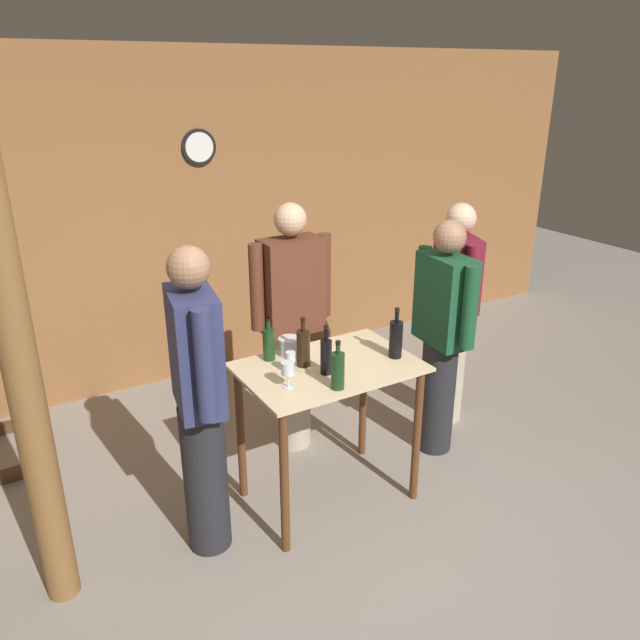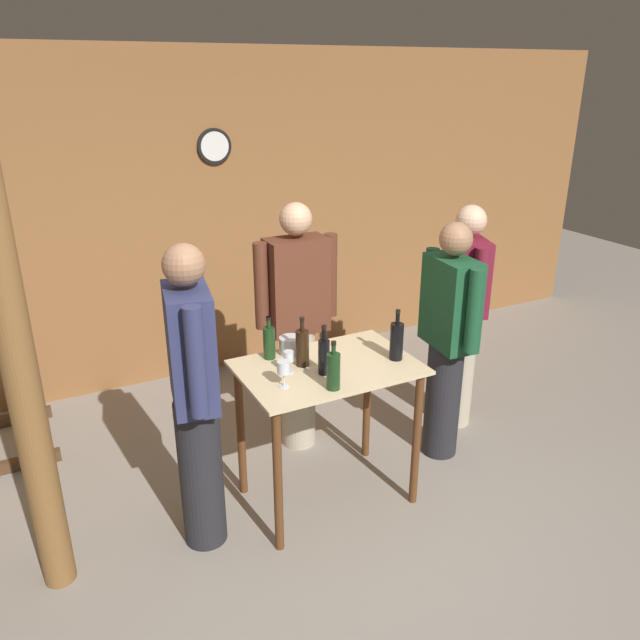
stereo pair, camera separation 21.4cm
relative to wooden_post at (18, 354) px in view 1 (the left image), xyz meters
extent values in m
plane|color=gray|center=(1.51, -0.52, -1.35)|extent=(14.00, 14.00, 0.00)
cube|color=brown|center=(1.51, 2.08, 0.00)|extent=(8.40, 0.05, 2.70)
cylinder|color=black|center=(1.64, 2.04, 0.59)|extent=(0.28, 0.03, 0.28)
cylinder|color=white|center=(1.64, 2.03, 0.59)|extent=(0.23, 0.01, 0.23)
cube|color=beige|center=(1.58, -0.03, -0.44)|extent=(1.02, 0.69, 0.02)
cylinder|color=#593319|center=(1.13, -0.32, -0.90)|extent=(0.05, 0.05, 0.90)
cylinder|color=#593319|center=(2.03, -0.32, -0.90)|extent=(0.05, 0.05, 0.90)
cylinder|color=#593319|center=(1.13, 0.25, -0.90)|extent=(0.05, 0.05, 0.90)
cylinder|color=#593319|center=(2.03, 0.25, -0.90)|extent=(0.05, 0.05, 0.90)
cylinder|color=brown|center=(0.00, 0.00, 0.00)|extent=(0.16, 0.16, 2.70)
cylinder|color=#193819|center=(1.32, 0.22, -0.34)|extent=(0.07, 0.07, 0.19)
cylinder|color=#193819|center=(1.32, 0.22, -0.21)|extent=(0.02, 0.02, 0.07)
cylinder|color=black|center=(1.32, 0.22, -0.18)|extent=(0.03, 0.03, 0.02)
cylinder|color=black|center=(1.45, 0.04, -0.33)|extent=(0.08, 0.08, 0.21)
cylinder|color=black|center=(1.45, 0.04, -0.18)|extent=(0.02, 0.02, 0.08)
cylinder|color=black|center=(1.45, 0.04, -0.15)|extent=(0.03, 0.03, 0.02)
cylinder|color=#193819|center=(1.47, -0.29, -0.33)|extent=(0.07, 0.07, 0.20)
cylinder|color=#193819|center=(1.47, -0.29, -0.19)|extent=(0.02, 0.02, 0.07)
cylinder|color=black|center=(1.47, -0.29, -0.17)|extent=(0.03, 0.03, 0.02)
cylinder|color=black|center=(1.51, -0.11, -0.33)|extent=(0.07, 0.07, 0.20)
cylinder|color=black|center=(1.51, -0.11, -0.19)|extent=(0.02, 0.02, 0.09)
cylinder|color=black|center=(1.51, -0.11, -0.15)|extent=(0.03, 0.03, 0.02)
cylinder|color=black|center=(1.98, -0.14, -0.32)|extent=(0.08, 0.08, 0.22)
cylinder|color=black|center=(1.98, -0.14, -0.17)|extent=(0.02, 0.02, 0.09)
cylinder|color=black|center=(1.98, -0.14, -0.13)|extent=(0.03, 0.03, 0.02)
cylinder|color=silver|center=(1.25, -0.15, -0.43)|extent=(0.06, 0.06, 0.00)
cylinder|color=silver|center=(1.25, -0.15, -0.39)|extent=(0.01, 0.01, 0.08)
cylinder|color=silver|center=(1.25, -0.15, -0.32)|extent=(0.07, 0.07, 0.07)
cylinder|color=silver|center=(1.34, -0.01, -0.43)|extent=(0.06, 0.06, 0.00)
cylinder|color=silver|center=(1.34, -0.01, -0.40)|extent=(0.01, 0.01, 0.07)
cylinder|color=silver|center=(1.34, -0.01, -0.33)|extent=(0.06, 0.06, 0.06)
cylinder|color=silver|center=(1.46, 0.22, -0.38)|extent=(0.14, 0.14, 0.10)
cylinder|color=#B7AD93|center=(1.69, 0.61, -0.91)|extent=(0.24, 0.24, 0.88)
cube|color=#592D1E|center=(1.69, 0.61, -0.16)|extent=(0.40, 0.22, 0.63)
sphere|color=tan|center=(1.69, 0.61, 0.29)|extent=(0.21, 0.21, 0.21)
cylinder|color=#592D1E|center=(1.94, 0.61, -0.12)|extent=(0.09, 0.09, 0.57)
cylinder|color=#592D1E|center=(1.44, 0.61, -0.12)|extent=(0.09, 0.09, 0.57)
cylinder|color=#B7AD93|center=(2.87, 0.34, -0.90)|extent=(0.24, 0.24, 0.91)
cube|color=maroon|center=(2.87, 0.34, -0.18)|extent=(0.34, 0.45, 0.53)
sphere|color=beige|center=(2.87, 0.34, 0.21)|extent=(0.21, 0.21, 0.21)
cylinder|color=maroon|center=(2.95, 0.57, -0.15)|extent=(0.09, 0.09, 0.48)
cylinder|color=maroon|center=(2.78, 0.10, -0.15)|extent=(0.09, 0.09, 0.48)
cylinder|color=#232328|center=(0.78, -0.05, -0.91)|extent=(0.24, 0.24, 0.89)
cube|color=navy|center=(0.78, -0.05, -0.15)|extent=(0.29, 0.43, 0.62)
sphere|color=#9E7051|center=(0.78, -0.05, 0.29)|extent=(0.21, 0.21, 0.21)
cylinder|color=navy|center=(0.74, -0.30, -0.12)|extent=(0.09, 0.09, 0.56)
cylinder|color=navy|center=(0.83, 0.20, -0.12)|extent=(0.09, 0.09, 0.56)
cylinder|color=#232328|center=(2.52, 0.05, -0.94)|extent=(0.24, 0.24, 0.82)
cube|color=#194C2D|center=(2.52, 0.05, -0.23)|extent=(0.25, 0.42, 0.59)
sphere|color=#9E7051|center=(2.52, 0.05, 0.19)|extent=(0.21, 0.21, 0.21)
cylinder|color=#194C2D|center=(2.54, 0.30, -0.20)|extent=(0.09, 0.09, 0.53)
cylinder|color=#194C2D|center=(2.50, -0.19, -0.20)|extent=(0.09, 0.09, 0.53)
camera|label=1|loc=(-0.13, -2.80, 1.15)|focal=35.00mm
camera|label=2|loc=(0.06, -2.91, 1.15)|focal=35.00mm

